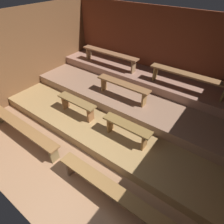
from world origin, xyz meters
TOP-DOWN VIEW (x-y plane):
  - ground at (0.00, 2.38)m, footprint 6.82×5.55m
  - wall_back at (0.00, 4.78)m, footprint 6.82×0.06m
  - wall_left at (-3.04, 2.38)m, footprint 0.06×5.55m
  - platform_lower at (0.00, 3.01)m, footprint 6.02×3.49m
  - platform_middle at (0.00, 3.61)m, footprint 6.02×2.29m
  - platform_upper at (0.00, 4.22)m, footprint 6.02×1.07m
  - bench_floor_left at (-1.35, 0.71)m, footprint 2.42×0.26m
  - bench_floor_right at (1.35, 0.71)m, footprint 2.42×0.26m
  - bench_lower_left at (-0.76, 1.97)m, footprint 1.15×0.26m
  - bench_lower_right at (0.76, 1.97)m, footprint 1.15×0.26m
  - bench_middle_center at (-0.06, 3.04)m, footprint 1.55×0.26m
  - bench_upper_left at (-1.28, 4.07)m, footprint 2.07×0.26m
  - bench_upper_right at (1.28, 4.07)m, footprint 2.07×0.26m

SIDE VIEW (x-z plane):
  - ground at x=0.00m, z-range -0.08..0.00m
  - platform_lower at x=0.00m, z-range 0.00..0.25m
  - platform_middle at x=0.00m, z-range 0.25..0.49m
  - bench_floor_left at x=-1.35m, z-range 0.15..0.59m
  - bench_floor_right at x=1.35m, z-range 0.15..0.59m
  - bench_lower_left at x=-0.76m, z-range 0.36..0.81m
  - bench_lower_right at x=0.76m, z-range 0.36..0.81m
  - platform_upper at x=0.00m, z-range 0.49..0.74m
  - bench_middle_center at x=-0.06m, z-range 0.62..1.07m
  - bench_upper_left at x=-1.28m, z-range 0.88..1.33m
  - bench_upper_right at x=1.28m, z-range 0.88..1.33m
  - wall_back at x=0.00m, z-range 0.00..2.54m
  - wall_left at x=-3.04m, z-range 0.00..2.54m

